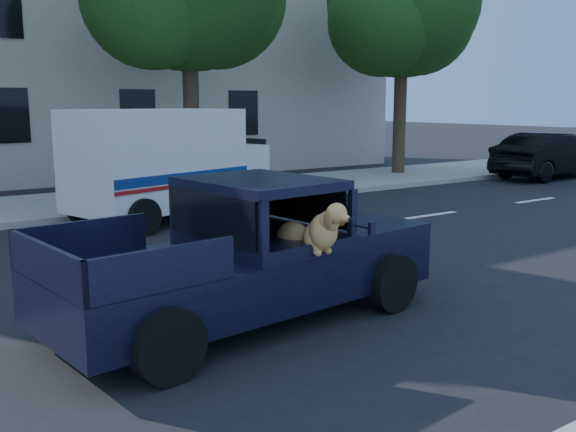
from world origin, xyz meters
The scene contains 8 objects.
ground centered at (0.00, 0.00, 0.00)m, with size 120.00×120.00×0.00m, color black.
far_sidewalk centered at (0.00, 9.20, 0.07)m, with size 60.00×4.00×0.15m, color gray.
lane_stripes centered at (2.00, 3.40, 0.01)m, with size 21.60×0.14×0.01m, color silver, non-canonical shape.
street_tree_right centered at (13.03, 9.62, 5.71)m, with size 6.00×5.20×8.60m.
building_main centered at (3.00, 16.50, 4.50)m, with size 26.00×6.00×9.00m, color beige.
pickup_truck centered at (0.64, -0.40, 0.57)m, with size 4.91×2.60×1.69m.
mail_truck centered at (2.77, 6.38, 1.07)m, with size 4.83×3.26×2.44m.
parked_sedan centered at (16.92, 6.22, 0.78)m, with size 4.74×1.65×1.56m, color black.
Camera 1 is at (-3.06, -6.72, 2.58)m, focal length 40.00 mm.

